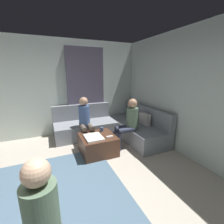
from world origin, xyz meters
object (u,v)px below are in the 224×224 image
(game_remote, at_px, (110,137))
(person_on_couch_back, at_px, (128,121))
(sectional_couch, at_px, (114,127))
(ottoman, at_px, (98,144))
(person_on_couch_side, at_px, (85,119))
(coffee_mug, at_px, (102,129))

(game_remote, bearing_deg, person_on_couch_back, 107.14)
(sectional_couch, height_order, game_remote, sectional_couch)
(sectional_couch, relative_size, ottoman, 3.36)
(person_on_couch_side, bearing_deg, game_remote, 113.90)
(coffee_mug, bearing_deg, sectional_couch, 133.57)
(sectional_couch, xyz_separation_m, coffee_mug, (0.52, -0.55, 0.19))
(person_on_couch_back, bearing_deg, game_remote, 107.14)
(coffee_mug, height_order, game_remote, coffee_mug)
(sectional_couch, height_order, ottoman, sectional_couch)
(sectional_couch, xyz_separation_m, person_on_couch_side, (0.15, -0.85, 0.38))
(sectional_couch, bearing_deg, person_on_couch_back, 4.21)
(ottoman, height_order, person_on_couch_side, person_on_couch_side)
(sectional_couch, bearing_deg, game_remote, -28.87)
(ottoman, relative_size, person_on_couch_back, 0.63)
(person_on_couch_back, bearing_deg, coffee_mug, 69.42)
(ottoman, xyz_separation_m, coffee_mug, (-0.22, 0.18, 0.26))
(ottoman, xyz_separation_m, person_on_couch_side, (-0.59, -0.12, 0.45))
(coffee_mug, distance_m, person_on_couch_side, 0.52)
(sectional_couch, distance_m, person_on_couch_back, 0.84)
(sectional_couch, bearing_deg, coffee_mug, -46.43)
(coffee_mug, relative_size, game_remote, 0.63)
(ottoman, xyz_separation_m, person_on_couch_back, (0.01, 0.78, 0.45))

